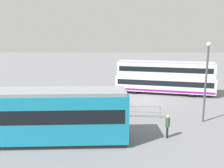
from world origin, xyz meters
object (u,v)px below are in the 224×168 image
Objects in this scene: pedestrian_crossing at (167,125)px; info_sign at (71,99)px; tram_yellow at (26,116)px; pedestrian_near_railing at (86,101)px; street_lamp at (206,76)px; double_decker_bus at (164,77)px.

info_sign reaches higher than pedestrian_crossing.
pedestrian_crossing is at bearing -173.17° from tram_yellow.
pedestrian_near_railing is 10.75m from street_lamp.
tram_yellow reaches higher than info_sign.
info_sign is (1.15, 1.00, 0.50)m from pedestrian_near_railing.
pedestrian_crossing is at bearing 140.41° from pedestrian_near_railing.
info_sign is (7.72, -4.43, 0.60)m from pedestrian_crossing.
street_lamp is (-1.57, 9.96, 1.82)m from double_decker_bus.
street_lamp is at bearing 168.10° from pedestrian_near_railing.
double_decker_bus is at bearing -128.74° from tram_yellow.
double_decker_bus is 7.37× the size of pedestrian_crossing.
tram_yellow is 9.65m from pedestrian_crossing.
tram_yellow reaches higher than pedestrian_crossing.
double_decker_bus reaches higher than tram_yellow.
double_decker_bus is at bearing -98.64° from pedestrian_crossing.
tram_yellow is 13.99m from street_lamp.
tram_yellow is at bearing 6.83° from pedestrian_crossing.
info_sign is at bearing 41.08° from pedestrian_near_railing.
tram_yellow is 7.26m from pedestrian_near_railing.
pedestrian_crossing is at bearing 150.16° from info_sign.
pedestrian_near_railing is 0.80× the size of info_sign.
info_sign is (-1.81, -5.57, -0.31)m from tram_yellow.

